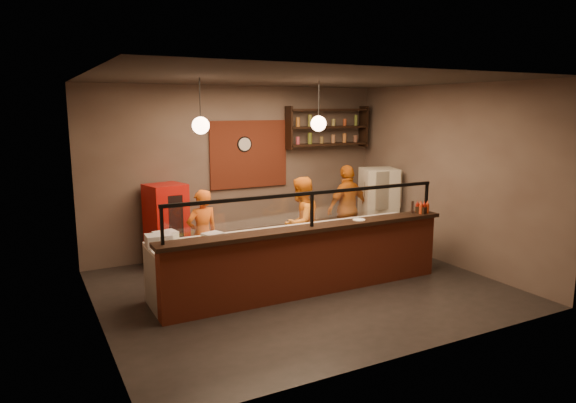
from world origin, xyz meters
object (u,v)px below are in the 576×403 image
cook_left (202,235)px  pepper_mill (412,207)px  wall_clock (244,144)px  pizza_dough (299,230)px  condiment_caddy (422,210)px  cook_mid (301,223)px  red_cooler (167,225)px  cook_right (348,209)px  fridge (378,208)px

cook_left → pepper_mill: 3.51m
wall_clock → pepper_mill: size_ratio=1.52×
cook_left → pepper_mill: size_ratio=7.58×
cook_left → pizza_dough: cook_left is taller
pizza_dough → pepper_mill: bearing=-11.4°
wall_clock → condiment_caddy: wall_clock is taller
cook_mid → pepper_mill: 1.91m
red_cooler → pizza_dough: bearing=-64.2°
cook_right → fridge: 0.77m
wall_clock → cook_left: size_ratio=0.20×
pepper_mill → condiment_caddy: bearing=-29.2°
cook_right → fridge: cook_right is taller
wall_clock → cook_mid: bearing=-76.4°
wall_clock → pepper_mill: (1.89, -2.69, -0.94)m
red_cooler → fridge: bearing=-22.3°
fridge → condiment_caddy: size_ratio=7.91×
cook_right → red_cooler: size_ratio=1.16×
cook_mid → cook_right: cook_right is taller
cook_mid → red_cooler: bearing=-56.7°
cook_right → red_cooler: cook_right is taller
cook_mid → red_cooler: cook_mid is taller
wall_clock → pizza_dough: size_ratio=0.57×
fridge → wall_clock: bearing=175.8°
cook_left → cook_mid: bearing=162.1°
cook_mid → condiment_caddy: bearing=119.2°
red_cooler → condiment_caddy: bearing=-46.7°
cook_right → pepper_mill: bearing=85.4°
pizza_dough → pepper_mill: 1.99m
pepper_mill → cook_right: bearing=95.2°
pepper_mill → cook_left: bearing=156.7°
cook_mid → pepper_mill: (1.51, -1.12, 0.35)m
condiment_caddy → pepper_mill: (-0.15, 0.08, 0.04)m
red_cooler → pepper_mill: red_cooler is taller
cook_left → condiment_caddy: 3.67m
cook_left → fridge: 3.83m
cook_right → fridge: (0.77, 0.02, -0.05)m
cook_right → pizza_dough: 2.20m
wall_clock → red_cooler: (-1.65, -0.31, -1.36)m
cook_left → red_cooler: (-0.33, 1.00, -0.01)m
pepper_mill → wall_clock: bearing=125.1°
pizza_dough → pepper_mill: pepper_mill is taller
cook_mid → cook_left: bearing=-33.6°
wall_clock → cook_mid: wall_clock is taller
red_cooler → pizza_dough: 2.55m
cook_mid → pepper_mill: bearing=118.6°
cook_mid → cook_right: size_ratio=0.95×
wall_clock → fridge: bearing=-21.6°
wall_clock → cook_right: wall_clock is taller
fridge → pepper_mill: fridge is taller
cook_left → wall_clock: bearing=-144.3°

